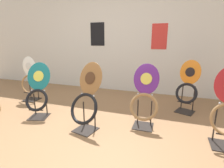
# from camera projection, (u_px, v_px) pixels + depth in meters

# --- Properties ---
(ground_plane) EXTENTS (14.00, 14.00, 0.00)m
(ground_plane) POSITION_uv_depth(u_px,v_px,m) (56.00, 141.00, 2.17)
(ground_plane) COLOR #8E6642
(wall_back) EXTENTS (8.00, 0.07, 2.60)m
(wall_back) POSITION_uv_depth(u_px,v_px,m) (116.00, 36.00, 4.08)
(wall_back) COLOR silver
(wall_back) RESTS_ON ground_plane
(toilet_seat_display_teal_sax) EXTENTS (0.45, 0.44, 0.87)m
(toilet_seat_display_teal_sax) POSITION_uv_depth(u_px,v_px,m) (38.00, 93.00, 2.77)
(toilet_seat_display_teal_sax) COLOR black
(toilet_seat_display_teal_sax) RESTS_ON ground_plane
(toilet_seat_display_white_plain) EXTENTS (0.39, 0.30, 0.89)m
(toilet_seat_display_white_plain) POSITION_uv_depth(u_px,v_px,m) (30.00, 81.00, 3.54)
(toilet_seat_display_white_plain) COLOR black
(toilet_seat_display_white_plain) RESTS_ON ground_plane
(toilet_seat_display_woodgrain) EXTENTS (0.47, 0.45, 0.93)m
(toilet_seat_display_woodgrain) POSITION_uv_depth(u_px,v_px,m) (86.00, 100.00, 2.35)
(toilet_seat_display_woodgrain) COLOR black
(toilet_seat_display_woodgrain) RESTS_ON ground_plane
(toilet_seat_display_purple_note) EXTENTS (0.40, 0.35, 0.89)m
(toilet_seat_display_purple_note) POSITION_uv_depth(u_px,v_px,m) (145.00, 98.00, 2.46)
(toilet_seat_display_purple_note) COLOR black
(toilet_seat_display_purple_note) RESTS_ON ground_plane
(toilet_seat_display_orange_sun) EXTENTS (0.40, 0.36, 0.90)m
(toilet_seat_display_orange_sun) POSITION_uv_depth(u_px,v_px,m) (187.00, 89.00, 2.94)
(toilet_seat_display_orange_sun) COLOR black
(toilet_seat_display_orange_sun) RESTS_ON ground_plane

